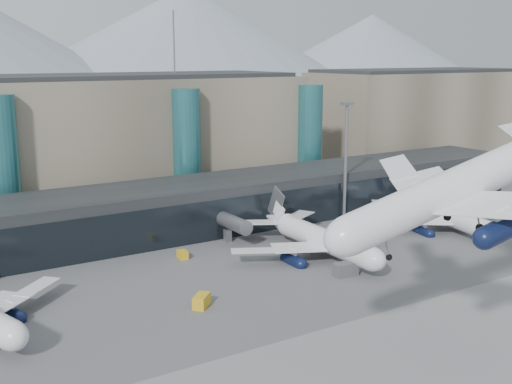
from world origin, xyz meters
TOP-DOWN VIEW (x-y plane):
  - ground at (0.00, 0.00)m, footprint 900.00×900.00m
  - runway_strip at (0.00, -15.00)m, footprint 400.00×40.00m
  - runway_markings at (-0.00, -15.00)m, footprint 128.00×1.00m
  - concourse at (-0.02, 57.73)m, footprint 170.00×27.00m
  - terminal_main at (-25.00, 90.00)m, footprint 130.00×30.00m
  - terminal_east at (95.00, 90.00)m, footprint 70.00×30.00m
  - teal_towers at (-14.99, 74.01)m, footprint 116.40×19.40m
  - lightmast_mid at (30.00, 48.00)m, footprint 3.00×1.20m
  - hero_jet at (-0.91, -10.23)m, footprint 38.27×38.12m
  - jet_parked_mid at (9.55, 32.45)m, footprint 35.72×34.59m
  - jet_parked_right at (42.58, 32.32)m, footprint 32.49×33.03m
  - veh_b at (-12.04, 42.17)m, footprint 1.78×2.59m
  - veh_c at (6.44, 19.66)m, footprint 4.14×2.48m
  - veh_d at (34.34, 39.23)m, footprint 2.69×3.33m
  - veh_e at (62.52, 33.65)m, footprint 3.10×2.05m
  - veh_g at (32.25, 37.15)m, footprint 2.17×2.43m
  - veh_h at (-19.64, 20.46)m, footprint 3.57×3.51m

SIDE VIEW (x-z plane):
  - ground at x=0.00m, z-range 0.00..0.00m
  - runway_strip at x=0.00m, z-range 0.00..0.04m
  - runway_markings at x=0.00m, z-range 0.04..0.06m
  - veh_g at x=32.25m, z-range 0.00..1.23m
  - veh_b at x=-12.04m, z-range 0.00..1.40m
  - veh_e at x=62.52m, z-range 0.00..1.64m
  - veh_d at x=34.34m, z-range 0.00..1.68m
  - veh_h at x=-19.64m, z-range 0.00..1.82m
  - veh_c at x=6.44m, z-range 0.00..2.19m
  - jet_parked_right at x=42.58m, z-range -1.30..9.35m
  - jet_parked_mid at x=9.55m, z-range -1.40..10.10m
  - concourse at x=-0.02m, z-range -0.03..9.97m
  - teal_towers at x=-14.99m, z-range -8.99..37.01m
  - lightmast_mid at x=30.00m, z-range 1.62..27.22m
  - terminal_main at x=-25.00m, z-range -0.06..30.94m
  - terminal_east at x=95.00m, z-range -0.06..30.94m
  - hero_jet at x=-0.91m, z-range 16.36..28.76m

